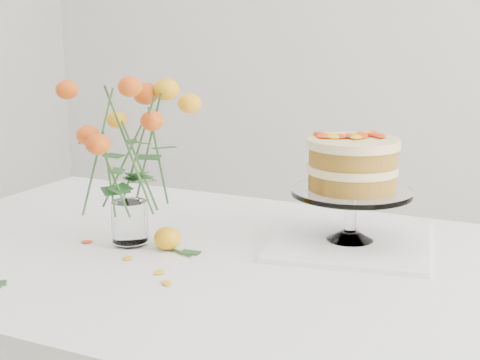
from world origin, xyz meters
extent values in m
cube|color=tan|center=(0.00, 0.00, 0.73)|extent=(1.40, 0.90, 0.04)
cylinder|color=tan|center=(-0.62, 0.37, 0.35)|extent=(0.06, 0.06, 0.71)
cube|color=white|center=(0.00, 0.00, 0.75)|extent=(1.42, 0.92, 0.01)
cube|color=white|center=(0.00, 0.46, 0.65)|extent=(1.42, 0.01, 0.20)
cube|color=white|center=(0.26, 0.18, 0.76)|extent=(0.38, 0.38, 0.01)
cylinder|color=white|center=(0.26, 0.18, 0.83)|extent=(0.03, 0.03, 0.08)
cylinder|color=white|center=(0.26, 0.18, 0.87)|extent=(0.26, 0.26, 0.01)
cylinder|color=#A16E24|center=(0.26, 0.18, 0.90)|extent=(0.23, 0.23, 0.04)
cylinder|color=beige|center=(0.26, 0.18, 0.92)|extent=(0.24, 0.24, 0.02)
cylinder|color=#A16E24|center=(0.26, 0.18, 0.95)|extent=(0.23, 0.23, 0.04)
cylinder|color=beige|center=(0.26, 0.18, 0.98)|extent=(0.25, 0.25, 0.02)
cylinder|color=white|center=(-0.17, -0.02, 0.76)|extent=(0.06, 0.06, 0.01)
cylinder|color=white|center=(-0.17, -0.02, 0.81)|extent=(0.08, 0.08, 0.09)
ellipsoid|color=yellow|center=(-0.08, -0.01, 0.78)|extent=(0.06, 0.06, 0.05)
cylinder|color=#2D5A24|center=(-0.04, -0.03, 0.76)|extent=(0.07, 0.03, 0.01)
ellipsoid|color=#FFB310|center=(-0.12, -0.10, 0.76)|extent=(0.03, 0.02, 0.00)
ellipsoid|color=#FFB310|center=(-0.02, -0.14, 0.76)|extent=(0.03, 0.02, 0.00)
ellipsoid|color=#FFB310|center=(0.02, -0.18, 0.76)|extent=(0.03, 0.02, 0.00)
ellipsoid|color=#FFB310|center=(-0.26, -0.05, 0.76)|extent=(0.03, 0.02, 0.00)
camera|label=1|loc=(0.63, -1.15, 1.22)|focal=50.00mm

